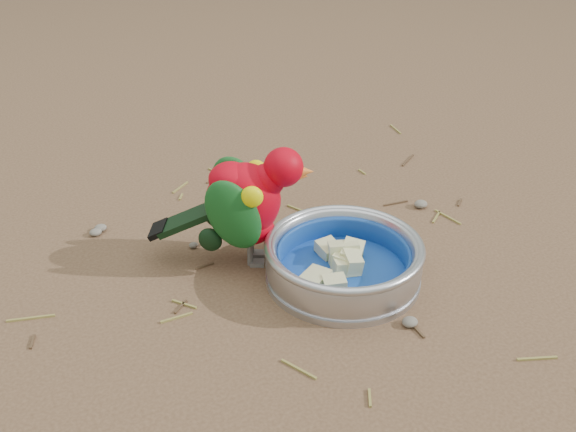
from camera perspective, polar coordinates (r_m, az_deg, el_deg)
ground at (r=0.91m, az=3.38°, el=-6.46°), size 60.00×60.00×0.00m
food_bowl at (r=0.92m, az=4.88°, el=-5.19°), size 0.22×0.22×0.02m
bowl_wall at (r=0.91m, az=4.96°, el=-3.64°), size 0.22×0.22×0.04m
fruit_wedges at (r=0.91m, az=4.94°, el=-4.01°), size 0.13×0.13×0.03m
lory_parrot at (r=0.92m, az=-3.73°, el=0.62°), size 0.24×0.19×0.18m
ground_debris at (r=0.90m, az=2.17°, el=-6.33°), size 0.90×0.80×0.01m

